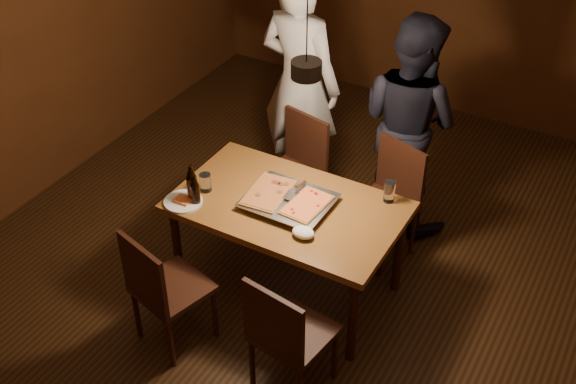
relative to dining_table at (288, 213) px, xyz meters
The scene contains 19 objects.
room_shell 0.73m from the dining_table, ahead, with size 6.00×6.00×6.00m.
dining_table is the anchor object (origin of this frame).
chair_far_left 0.85m from the dining_table, 114.68° to the left, with size 0.51×0.51×0.49m.
chair_far_right 0.87m from the dining_table, 60.33° to the left, with size 0.53×0.53×0.49m.
chair_near_left 0.96m from the dining_table, 117.27° to the right, with size 0.52×0.52×0.49m.
chair_near_right 0.91m from the dining_table, 61.52° to the right, with size 0.48×0.48×0.49m.
pizza_tray 0.10m from the dining_table, 38.87° to the right, with size 0.55×0.45×0.05m, color silver.
pizza_meat 0.19m from the dining_table, behind, with size 0.25×0.39×0.02m, color maroon.
pizza_cheese 0.19m from the dining_table, ahead, with size 0.22×0.35×0.02m, color gold.
spatula 0.14m from the dining_table, 65.24° to the left, with size 0.09×0.24×0.04m, color silver, non-canonical shape.
beer_bottle_a 0.66m from the dining_table, 155.81° to the right, with size 0.07×0.07×0.27m.
beer_bottle_b 0.63m from the dining_table, 151.02° to the right, with size 0.06×0.06×0.23m.
water_glass_left 0.59m from the dining_table, 166.23° to the right, with size 0.08×0.08×0.13m, color silver.
water_glass_right 0.68m from the dining_table, 32.86° to the left, with size 0.07×0.07×0.15m, color silver.
plate_slice 0.70m from the dining_table, 152.00° to the right, with size 0.26×0.26×0.03m.
napkin 0.36m from the dining_table, 44.43° to the right, with size 0.15×0.11×0.06m, color white.
diner_white 1.31m from the dining_table, 115.30° to the left, with size 0.70×0.46×1.91m, color silver.
diner_dark 1.27m from the dining_table, 73.63° to the left, with size 0.83×0.65×1.71m, color black.
pendant_lamp 1.09m from the dining_table, ahead, with size 0.18×0.18×1.10m.
Camera 1 is at (1.74, -3.28, 3.64)m, focal length 45.00 mm.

